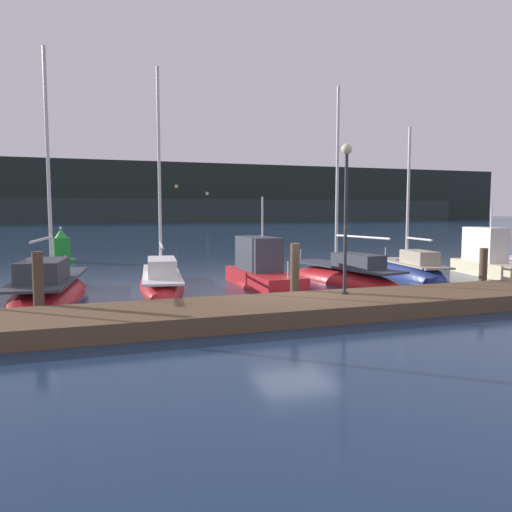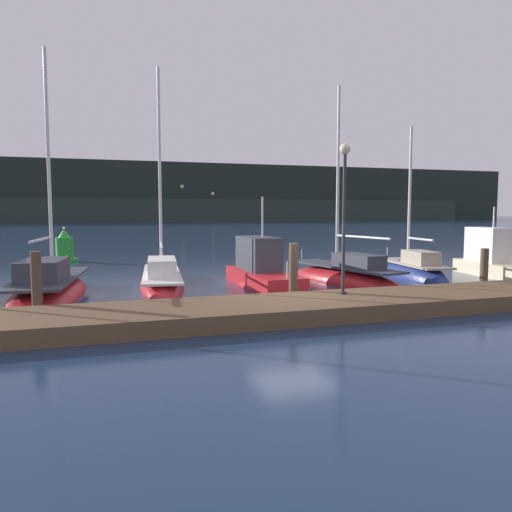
# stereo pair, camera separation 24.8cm
# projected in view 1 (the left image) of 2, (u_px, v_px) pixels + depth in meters

# --- Properties ---
(ground_plane) EXTENTS (400.00, 400.00, 0.00)m
(ground_plane) POSITION_uv_depth(u_px,v_px,m) (295.00, 305.00, 15.61)
(ground_plane) COLOR #192D4C
(dock) EXTENTS (37.38, 2.80, 0.45)m
(dock) POSITION_uv_depth(u_px,v_px,m) (318.00, 307.00, 14.08)
(dock) COLOR brown
(dock) RESTS_ON ground
(mooring_pile_1) EXTENTS (0.28, 0.28, 1.86)m
(mooring_pile_1) POSITION_uv_depth(u_px,v_px,m) (38.00, 287.00, 13.19)
(mooring_pile_1) COLOR #4C3D2D
(mooring_pile_1) RESTS_ON ground
(mooring_pile_2) EXTENTS (0.28, 0.28, 1.92)m
(mooring_pile_2) POSITION_uv_depth(u_px,v_px,m) (295.00, 274.00, 15.57)
(mooring_pile_2) COLOR #4C3D2D
(mooring_pile_2) RESTS_ON ground
(mooring_pile_3) EXTENTS (0.28, 0.28, 1.59)m
(mooring_pile_3) POSITION_uv_depth(u_px,v_px,m) (483.00, 270.00, 17.96)
(mooring_pile_3) COLOR #4C3D2D
(mooring_pile_3) RESTS_ON ground
(sailboat_berth_3) EXTENTS (3.05, 7.45, 9.05)m
(sailboat_berth_3) POSITION_uv_depth(u_px,v_px,m) (49.00, 293.00, 16.93)
(sailboat_berth_3) COLOR red
(sailboat_berth_3) RESTS_ON ground
(sailboat_berth_4) EXTENTS (2.53, 7.57, 9.10)m
(sailboat_berth_4) POSITION_uv_depth(u_px,v_px,m) (162.00, 283.00, 19.34)
(sailboat_berth_4) COLOR red
(sailboat_berth_4) RESTS_ON ground
(motorboat_berth_5) EXTENTS (1.84, 5.48, 3.95)m
(motorboat_berth_5) POSITION_uv_depth(u_px,v_px,m) (262.00, 278.00, 19.23)
(motorboat_berth_5) COLOR red
(motorboat_berth_5) RESTS_ON ground
(sailboat_berth_6) EXTENTS (2.89, 6.93, 8.53)m
(sailboat_berth_6) POSITION_uv_depth(u_px,v_px,m) (345.00, 280.00, 20.20)
(sailboat_berth_6) COLOR red
(sailboat_berth_6) RESTS_ON ground
(sailboat_berth_7) EXTENTS (2.26, 5.68, 7.35)m
(sailboat_berth_7) POSITION_uv_depth(u_px,v_px,m) (411.00, 276.00, 21.66)
(sailboat_berth_7) COLOR navy
(sailboat_berth_7) RESTS_ON ground
(motorboat_berth_8) EXTENTS (2.06, 4.89, 3.77)m
(motorboat_berth_8) POSITION_uv_depth(u_px,v_px,m) (489.00, 268.00, 22.56)
(motorboat_berth_8) COLOR beige
(motorboat_berth_8) RESTS_ON ground
(channel_buoy) EXTENTS (1.49, 1.49, 2.02)m
(channel_buoy) POSITION_uv_depth(u_px,v_px,m) (61.00, 249.00, 28.49)
(channel_buoy) COLOR green
(channel_buoy) RESTS_ON ground
(dock_lamppost) EXTENTS (0.32, 0.32, 4.43)m
(dock_lamppost) POSITION_uv_depth(u_px,v_px,m) (346.00, 195.00, 14.65)
(dock_lamppost) COLOR #2D2D33
(dock_lamppost) RESTS_ON dock
(hillside_backdrop) EXTENTS (240.00, 23.00, 15.60)m
(hillside_backdrop) POSITION_uv_depth(u_px,v_px,m) (122.00, 194.00, 132.34)
(hillside_backdrop) COLOR #1E2823
(hillside_backdrop) RESTS_ON ground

